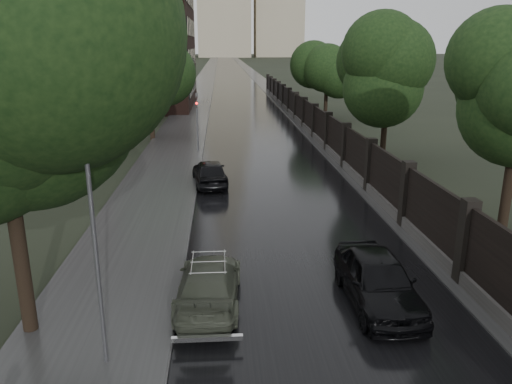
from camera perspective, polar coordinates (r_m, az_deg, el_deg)
The scene contains 13 objects.
road at distance 198.62m, azimuth -3.30°, elevation 14.43°, with size 8.00×420.00×0.02m, color black.
sidewalk_left at distance 198.63m, azimuth -5.08°, elevation 14.41°, with size 4.00×420.00×0.16m, color #2D2D2D.
verge_right at distance 198.77m, azimuth -1.66°, elevation 14.46°, with size 3.00×420.00×0.08m, color #2D2D2D.
fence_right at distance 41.59m, azimuth 6.22°, elevation 8.03°, with size 0.45×75.72×2.70m.
tree_left_far at distance 38.89m, azimuth -12.16°, elevation 13.45°, with size 4.25×4.25×7.39m.
tree_right_b at distance 32.21m, azimuth 14.82°, elevation 12.20°, with size 4.08×4.08×7.01m.
tree_right_c at distance 49.58m, azimuth 8.13°, elevation 13.89°, with size 4.08×4.08×7.01m.
lamp_post at distance 11.24m, azimuth -17.77°, elevation -7.34°, with size 0.25×0.12×5.11m.
traffic_light at distance 33.84m, azimuth -6.74°, elevation 8.46°, with size 0.16×0.32×4.00m.
brick_building at distance 62.46m, azimuth -19.17°, elevation 18.33°, with size 24.00×18.00×20.00m, color black.
volga_sedan at distance 14.29m, azimuth -5.39°, elevation -10.38°, with size 1.73×4.25×1.23m, color #464B3C.
hatchback_left at distance 26.01m, azimuth -5.31°, elevation 2.24°, with size 1.63×4.05×1.38m, color black.
car_right_near at distance 14.56m, azimuth 13.77°, elevation -9.72°, with size 1.76×4.38×1.49m, color black.
Camera 1 is at (-2.68, -8.48, 7.06)m, focal length 35.00 mm.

